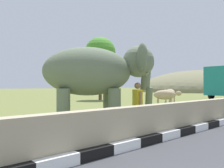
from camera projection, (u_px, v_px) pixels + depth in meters
striped_curb at (77, 158)px, 4.67m from camera, size 16.20×0.20×0.24m
barrier_parapet at (143, 124)px, 6.48m from camera, size 28.00×0.36×1.00m
elephant at (98, 73)px, 8.36m from camera, size 3.95×3.44×3.01m
person_handler at (137, 103)px, 8.60m from camera, size 0.38×0.63×1.66m
cow_near at (165, 95)px, 16.21m from camera, size 1.40×1.80×1.23m
cow_mid at (170, 93)px, 20.83m from camera, size 1.30×1.85×1.23m
tree_distant at (100, 53)px, 25.26m from camera, size 3.29×3.29×6.70m
hill_east at (201, 91)px, 60.89m from camera, size 35.56×28.45×10.74m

